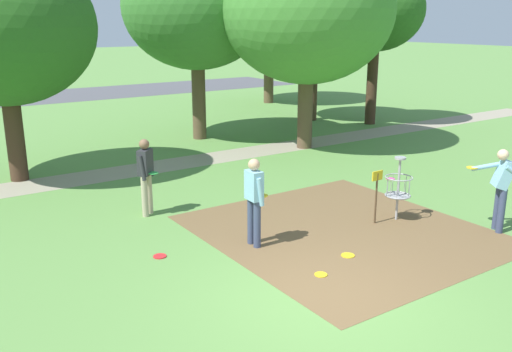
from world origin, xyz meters
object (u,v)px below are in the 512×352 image
object	(u,v)px
player_waiting_left	(502,185)
tree_near_left	(314,14)
disc_golf_basket	(396,186)
tree_far_center	(196,7)
frisbee_mid_grass	(321,275)
frisbee_far_left	(391,179)
frisbee_near_basket	(160,256)
player_throwing	(146,173)
frisbee_by_tee	(348,255)
tree_mid_right	(2,27)
tree_near_right	(376,11)
player_foreground_watching	(254,197)
tree_far_left	(269,9)
tree_mid_left	(308,10)

from	to	relation	value
player_waiting_left	tree_near_left	bearing A→B (deg)	66.92
disc_golf_basket	tree_far_center	size ratio (longest dim) A/B	0.21
frisbee_mid_grass	frisbee_far_left	bearing A→B (deg)	32.41
frisbee_near_basket	frisbee_far_left	distance (m)	7.44
player_throwing	frisbee_by_tee	world-z (taller)	player_throwing
tree_mid_right	tree_near_right	bearing A→B (deg)	2.87
disc_golf_basket	player_throwing	world-z (taller)	player_throwing
player_throwing	tree_far_center	xyz separation A→B (m)	(4.90, 6.60, 3.62)
player_throwing	frisbee_by_tee	distance (m)	4.75
player_foreground_watching	tree_far_center	distance (m)	10.77
frisbee_by_tee	tree_far_center	xyz separation A→B (m)	(2.78, 10.74, 4.58)
tree_mid_right	tree_far_left	xyz separation A→B (m)	(13.90, 7.99, 0.66)
frisbee_near_basket	tree_far_center	bearing A→B (deg)	57.42
player_throwing	frisbee_by_tee	size ratio (longest dim) A/B	6.89
player_foreground_watching	tree_near_right	distance (m)	14.17
player_waiting_left	frisbee_by_tee	size ratio (longest dim) A/B	6.89
player_foreground_watching	tree_mid_right	distance (m)	8.35
frisbee_mid_grass	tree_mid_right	bearing A→B (deg)	107.98
frisbee_by_tee	tree_mid_right	xyz separation A→B (m)	(-3.85, 8.68, 3.97)
tree_far_left	tree_near_left	bearing A→B (deg)	-105.52
player_throwing	tree_far_center	size ratio (longest dim) A/B	0.25
frisbee_mid_grass	tree_far_center	bearing A→B (deg)	71.48
disc_golf_basket	tree_far_left	size ratio (longest dim) A/B	0.20
disc_golf_basket	tree_mid_left	world-z (taller)	tree_mid_left
frisbee_by_tee	frisbee_mid_grass	size ratio (longest dim) A/B	1.12
frisbee_by_tee	frisbee_mid_grass	world-z (taller)	same
tree_far_left	tree_far_center	xyz separation A→B (m)	(-7.27, -5.93, -0.05)
tree_near_right	frisbee_mid_grass	bearing A→B (deg)	-138.45
player_waiting_left	frisbee_by_tee	world-z (taller)	player_waiting_left
tree_mid_right	tree_near_left	bearing A→B (deg)	12.53
player_foreground_watching	tree_mid_left	distance (m)	9.29
disc_golf_basket	frisbee_mid_grass	xyz separation A→B (m)	(-3.07, -1.18, -0.74)
player_throwing	player_waiting_left	bearing A→B (deg)	-41.66
player_foreground_watching	tree_near_left	xyz separation A→B (m)	(9.74, 10.06, 3.41)
frisbee_by_tee	frisbee_mid_grass	xyz separation A→B (m)	(-0.93, -0.33, 0.00)
frisbee_far_left	tree_far_center	distance (m)	9.06
frisbee_near_basket	player_throwing	bearing A→B (deg)	71.50
frisbee_by_tee	tree_far_left	distance (m)	20.00
player_waiting_left	player_throwing	bearing A→B (deg)	138.34
player_throwing	frisbee_mid_grass	bearing A→B (deg)	-75.10
player_throwing	disc_golf_basket	bearing A→B (deg)	-37.70
player_waiting_left	frisbee_mid_grass	world-z (taller)	player_waiting_left
player_foreground_watching	tree_far_center	size ratio (longest dim) A/B	0.25
frisbee_by_tee	tree_mid_left	distance (m)	10.00
disc_golf_basket	frisbee_near_basket	size ratio (longest dim) A/B	5.74
frisbee_mid_grass	disc_golf_basket	bearing A→B (deg)	21.04
player_foreground_watching	tree_far_center	bearing A→B (deg)	67.28
player_throwing	player_waiting_left	xyz separation A→B (m)	(5.51, -4.91, 0.02)
player_waiting_left	tree_far_left	world-z (taller)	tree_far_left
tree_far_left	player_throwing	bearing A→B (deg)	-134.18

